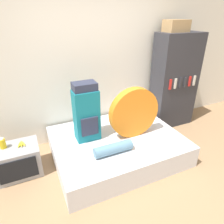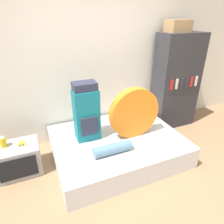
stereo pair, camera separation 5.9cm
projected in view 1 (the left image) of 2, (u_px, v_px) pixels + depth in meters
The scene contains 11 objects.
ground_plane at pixel (137, 192), 2.59m from camera, with size 16.00×16.00×0.00m, color #997551.
wall_back at pixel (91, 65), 3.36m from camera, with size 8.00×0.05×2.60m.
bed at pixel (117, 146), 3.21m from camera, with size 1.95×1.52×0.35m.
backpack at pixel (86, 113), 2.92m from camera, with size 0.36×0.28×0.89m.
tent_bag at pixel (134, 113), 3.01m from camera, with size 0.79×0.13×0.79m.
sleeping_roll at pixel (113, 149), 2.74m from camera, with size 0.55×0.15×0.15m.
television at pixel (18, 161), 2.81m from camera, with size 0.61×0.46×0.44m.
canister at pixel (2, 143), 2.69m from camera, with size 0.08×0.08×0.15m.
banana_bunch at pixel (21, 144), 2.78m from camera, with size 0.12×0.16×0.03m.
bookshelf at pixel (174, 82), 3.86m from camera, with size 0.85×0.44×1.79m.
cardboard_box at pixel (176, 26), 3.41m from camera, with size 0.40×0.27×0.20m.
Camera 1 is at (-1.06, -1.56, 2.09)m, focal length 32.00 mm.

